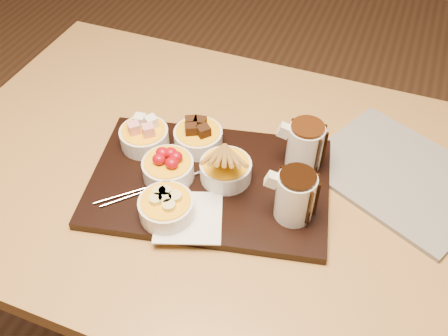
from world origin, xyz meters
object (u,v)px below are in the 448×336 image
(dining_table, at_px, (222,203))
(pitcher_milk_chocolate, at_px, (305,147))
(serving_board, at_px, (210,182))
(bowl_strawberries, at_px, (168,169))
(pitcher_dark_chocolate, at_px, (295,197))
(newspaper, at_px, (400,174))

(dining_table, xyz_separation_m, pitcher_milk_chocolate, (0.15, 0.06, 0.16))
(dining_table, height_order, serving_board, serving_board)
(bowl_strawberries, height_order, pitcher_dark_chocolate, pitcher_dark_chocolate)
(pitcher_dark_chocolate, relative_size, newspaper, 0.30)
(bowl_strawberries, distance_m, newspaper, 0.46)
(serving_board, bearing_deg, newspaper, 13.13)
(pitcher_dark_chocolate, height_order, pitcher_milk_chocolate, same)
(serving_board, distance_m, newspaper, 0.38)
(newspaper, bearing_deg, pitcher_milk_chocolate, -137.84)
(dining_table, height_order, newspaper, newspaper)
(bowl_strawberries, height_order, newspaper, bowl_strawberries)
(serving_board, bearing_deg, dining_table, 66.31)
(dining_table, distance_m, pitcher_dark_chocolate, 0.24)
(dining_table, distance_m, bowl_strawberries, 0.17)
(bowl_strawberries, xyz_separation_m, pitcher_milk_chocolate, (0.23, 0.13, 0.03))
(serving_board, height_order, pitcher_dark_chocolate, pitcher_dark_chocolate)
(pitcher_milk_chocolate, xyz_separation_m, newspaper, (0.19, 0.06, -0.06))
(pitcher_milk_chocolate, distance_m, newspaper, 0.21)
(pitcher_milk_chocolate, bearing_deg, pitcher_dark_chocolate, -94.40)
(bowl_strawberries, bearing_deg, pitcher_dark_chocolate, -0.85)
(serving_board, bearing_deg, pitcher_dark_chocolate, -19.98)
(pitcher_dark_chocolate, bearing_deg, dining_table, 145.46)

